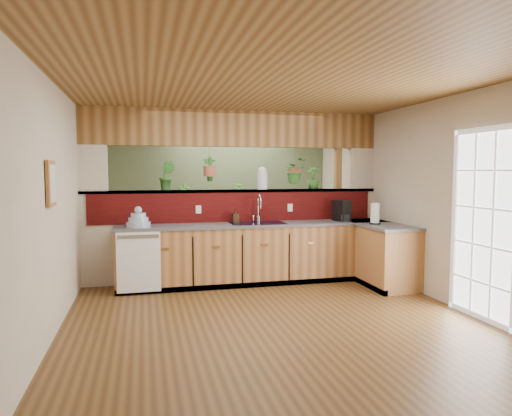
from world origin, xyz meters
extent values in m
cube|color=#543719|center=(0.00, 0.00, 0.00)|extent=(4.60, 7.00, 0.01)
cube|color=brown|center=(0.00, 0.00, 2.60)|extent=(4.60, 7.00, 0.01)
cube|color=beige|center=(0.00, 3.50, 1.30)|extent=(4.60, 0.02, 2.60)
cube|color=beige|center=(0.00, -3.50, 1.30)|extent=(4.60, 0.02, 2.60)
cube|color=beige|center=(-2.30, 0.00, 1.30)|extent=(0.02, 7.00, 2.60)
cube|color=beige|center=(2.30, 0.00, 1.30)|extent=(0.02, 7.00, 2.60)
cube|color=beige|center=(0.00, 1.35, 0.68)|extent=(4.60, 0.15, 1.35)
cube|color=#410808|center=(0.00, 1.27, 1.12)|extent=(4.40, 0.02, 0.45)
cube|color=brown|center=(0.00, 1.35, 1.37)|extent=(4.60, 0.21, 0.04)
cube|color=brown|center=(0.00, 1.35, 2.33)|extent=(4.60, 0.15, 0.55)
cube|color=beige|center=(-2.10, 1.35, 1.70)|extent=(0.40, 0.15, 0.70)
cube|color=beige|center=(2.10, 1.35, 1.70)|extent=(0.40, 0.15, 0.70)
cube|color=brown|center=(1.70, 1.35, 1.30)|extent=(0.10, 0.10, 2.60)
cube|color=brown|center=(0.00, 1.35, 1.37)|extent=(4.60, 0.21, 0.04)
cube|color=brown|center=(0.00, 1.35, 2.33)|extent=(4.60, 0.15, 0.55)
cube|color=#566746|center=(0.00, 3.48, 1.30)|extent=(4.55, 0.02, 2.55)
cube|color=#976234|center=(0.25, 0.98, 0.43)|extent=(4.10, 0.60, 0.86)
cube|color=#4E4E54|center=(0.25, 0.98, 0.88)|extent=(4.14, 0.64, 0.04)
cube|color=#976234|center=(2.00, 0.54, 0.43)|extent=(0.60, 1.48, 0.86)
cube|color=#4E4E54|center=(2.00, 0.54, 0.88)|extent=(0.64, 1.52, 0.04)
cube|color=#976234|center=(2.00, 0.98, 0.43)|extent=(0.60, 0.60, 0.86)
cube|color=#4E4E54|center=(2.00, 0.98, 0.88)|extent=(0.64, 0.64, 0.04)
cube|color=black|center=(0.25, 0.71, 0.04)|extent=(4.10, 0.06, 0.08)
cube|color=black|center=(1.73, 0.54, 0.04)|extent=(0.06, 1.48, 0.08)
cube|color=white|center=(-1.48, 0.66, 0.45)|extent=(0.58, 0.02, 0.82)
cube|color=#B7B7B2|center=(-1.48, 0.65, 0.80)|extent=(0.54, 0.01, 0.05)
cube|color=black|center=(0.25, 0.98, 0.89)|extent=(0.82, 0.50, 0.03)
cube|color=black|center=(0.06, 0.98, 0.80)|extent=(0.34, 0.40, 0.16)
cube|color=black|center=(0.44, 0.98, 0.80)|extent=(0.34, 0.40, 0.16)
cube|color=white|center=(2.27, -1.30, 1.05)|extent=(0.06, 1.02, 2.16)
cube|color=#976234|center=(-2.27, -0.80, 1.55)|extent=(0.03, 0.35, 0.45)
cube|color=silver|center=(-2.26, -0.80, 1.55)|extent=(0.01, 0.27, 0.37)
cylinder|color=#B7B7B2|center=(0.31, 1.18, 0.94)|extent=(0.06, 0.06, 0.09)
cylinder|color=#B7B7B2|center=(0.31, 1.18, 1.11)|extent=(0.02, 0.02, 0.25)
torus|color=#B7B7B2|center=(0.31, 1.11, 1.23)|extent=(0.18, 0.02, 0.18)
cylinder|color=#B7B7B2|center=(0.31, 1.03, 1.17)|extent=(0.02, 0.02, 0.11)
cylinder|color=#B7B7B2|center=(0.23, 1.18, 0.96)|extent=(0.03, 0.03, 0.09)
cylinder|color=#96A8C2|center=(-1.48, 0.89, 0.94)|extent=(0.33, 0.33, 0.07)
cylinder|color=#96A8C2|center=(-1.48, 0.89, 1.00)|extent=(0.27, 0.27, 0.06)
cylinder|color=#96A8C2|center=(-1.48, 0.89, 1.07)|extent=(0.21, 0.21, 0.06)
sphere|color=#96A8C2|center=(-1.48, 0.89, 1.14)|extent=(0.10, 0.10, 0.10)
imported|color=#392614|center=(-0.06, 1.14, 1.00)|extent=(0.10, 0.10, 0.20)
cube|color=black|center=(1.60, 0.97, 1.06)|extent=(0.17, 0.28, 0.32)
cube|color=black|center=(1.60, 0.87, 0.95)|extent=(0.15, 0.11, 0.11)
cylinder|color=silver|center=(1.60, 0.90, 1.00)|extent=(0.09, 0.09, 0.09)
cylinder|color=black|center=(1.89, 0.43, 0.91)|extent=(0.15, 0.15, 0.02)
cylinder|color=#B7B7B2|center=(1.89, 0.43, 1.07)|extent=(0.02, 0.02, 0.33)
cylinder|color=white|center=(1.89, 0.43, 1.07)|extent=(0.13, 0.13, 0.29)
cylinder|color=silver|center=(0.42, 1.35, 1.52)|extent=(0.16, 0.16, 0.26)
sphere|color=silver|center=(0.42, 1.35, 1.67)|extent=(0.14, 0.14, 0.14)
imported|color=#2C6523|center=(-1.05, 1.35, 1.61)|extent=(0.28, 0.25, 0.44)
imported|color=#2C6523|center=(1.27, 1.35, 1.57)|extent=(0.26, 0.26, 0.35)
cylinder|color=brown|center=(-0.42, 1.35, 1.89)|extent=(0.01, 0.01, 0.32)
cylinder|color=#954D36|center=(-0.42, 1.35, 1.67)|extent=(0.18, 0.18, 0.15)
imported|color=#2C6523|center=(-0.42, 1.35, 1.91)|extent=(0.23, 0.19, 0.39)
cylinder|color=brown|center=(0.96, 1.35, 1.88)|extent=(0.01, 0.01, 0.35)
cylinder|color=#954D36|center=(0.96, 1.35, 1.64)|extent=(0.19, 0.19, 0.16)
imported|color=#2C6523|center=(0.96, 1.35, 1.88)|extent=(0.45, 0.42, 0.40)
cube|color=black|center=(-0.12, 3.25, 0.50)|extent=(1.54, 0.70, 0.99)
imported|color=#2C6523|center=(-0.65, 3.25, 1.22)|extent=(0.28, 0.23, 0.45)
imported|color=#2C6523|center=(0.43, 3.25, 1.22)|extent=(0.31, 0.31, 0.45)
imported|color=#2C6523|center=(0.82, 2.77, 0.35)|extent=(0.80, 0.75, 0.70)
camera|label=1|loc=(-1.40, -5.59, 1.66)|focal=32.00mm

